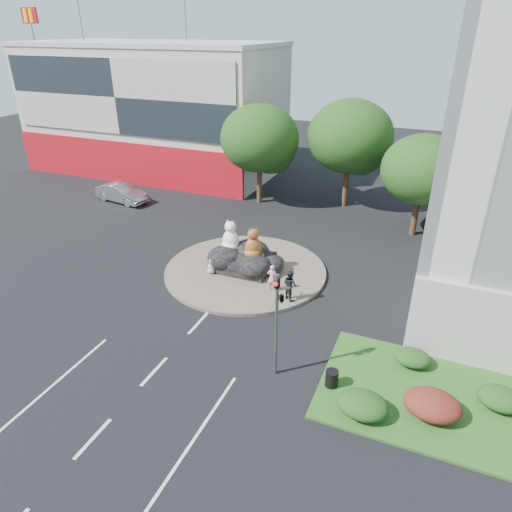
% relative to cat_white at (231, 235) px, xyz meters
% --- Properties ---
extents(ground, '(120.00, 120.00, 0.00)m').
position_rel_cat_white_xyz_m(ground, '(1.15, -10.38, -2.13)').
color(ground, black).
rests_on(ground, ground).
extents(roundabout_island, '(10.00, 10.00, 0.20)m').
position_rel_cat_white_xyz_m(roundabout_island, '(1.15, -0.38, -2.03)').
color(roundabout_island, brown).
rests_on(roundabout_island, ground).
extents(rock_plinth, '(3.20, 2.60, 0.90)m').
position_rel_cat_white_xyz_m(rock_plinth, '(1.15, -0.38, -1.48)').
color(rock_plinth, black).
rests_on(rock_plinth, roundabout_island).
extents(shophouse_block, '(25.20, 12.30, 17.40)m').
position_rel_cat_white_xyz_m(shophouse_block, '(-16.86, 17.53, 4.06)').
color(shophouse_block, '#BAB3A8').
rests_on(shophouse_block, ground).
extents(grass_verge, '(10.00, 6.00, 0.12)m').
position_rel_cat_white_xyz_m(grass_verge, '(13.15, -7.38, -2.07)').
color(grass_verge, '#24541C').
rests_on(grass_verge, ground).
extents(tree_left, '(6.46, 6.46, 8.27)m').
position_rel_cat_white_xyz_m(tree_left, '(-2.78, 11.68, 3.12)').
color(tree_left, '#382314').
rests_on(tree_left, ground).
extents(tree_mid, '(6.84, 6.84, 8.76)m').
position_rel_cat_white_xyz_m(tree_mid, '(4.22, 13.68, 3.43)').
color(tree_mid, '#382314').
rests_on(tree_mid, ground).
extents(tree_right, '(5.70, 5.70, 7.30)m').
position_rel_cat_white_xyz_m(tree_right, '(10.22, 9.68, 2.50)').
color(tree_right, '#382314').
rests_on(tree_right, ground).
extents(hedge_near_green, '(2.00, 1.60, 0.90)m').
position_rel_cat_white_xyz_m(hedge_near_green, '(10.15, -9.38, -1.56)').
color(hedge_near_green, '#1B3D13').
rests_on(hedge_near_green, grass_verge).
extents(hedge_red, '(2.20, 1.76, 0.99)m').
position_rel_cat_white_xyz_m(hedge_red, '(12.65, -8.38, -1.51)').
color(hedge_red, '#431411').
rests_on(hedge_red, grass_verge).
extents(hedge_mid_green, '(1.80, 1.44, 0.81)m').
position_rel_cat_white_xyz_m(hedge_mid_green, '(15.15, -6.88, -1.60)').
color(hedge_mid_green, '#1B3D13').
rests_on(hedge_mid_green, grass_verge).
extents(hedge_back_green, '(1.60, 1.28, 0.72)m').
position_rel_cat_white_xyz_m(hedge_back_green, '(11.65, -5.58, -1.65)').
color(hedge_back_green, '#1B3D13').
rests_on(hedge_back_green, grass_verge).
extents(traffic_light, '(0.44, 1.24, 5.00)m').
position_rel_cat_white_xyz_m(traffic_light, '(6.24, -8.38, 1.49)').
color(traffic_light, '#595B60').
rests_on(traffic_light, ground).
extents(street_lamp, '(2.34, 0.22, 8.06)m').
position_rel_cat_white_xyz_m(street_lamp, '(13.96, -2.38, 2.43)').
color(street_lamp, '#595B60').
rests_on(street_lamp, ground).
extents(cat_white, '(1.35, 1.20, 2.05)m').
position_rel_cat_white_xyz_m(cat_white, '(0.00, 0.00, 0.00)').
color(cat_white, white).
rests_on(cat_white, rock_plinth).
extents(cat_tabby, '(1.55, 1.50, 1.97)m').
position_rel_cat_white_xyz_m(cat_tabby, '(1.67, -0.34, -0.04)').
color(cat_tabby, orange).
rests_on(cat_tabby, rock_plinth).
extents(kitten_calico, '(0.67, 0.61, 0.99)m').
position_rel_cat_white_xyz_m(kitten_calico, '(-0.55, -1.62, -1.43)').
color(kitten_calico, silver).
rests_on(kitten_calico, roundabout_island).
extents(kitten_white, '(0.62, 0.58, 0.82)m').
position_rel_cat_white_xyz_m(kitten_white, '(2.50, -1.32, -1.52)').
color(kitten_white, white).
rests_on(kitten_white, roundabout_island).
extents(pedestrian_pink, '(0.62, 0.44, 1.61)m').
position_rel_cat_white_xyz_m(pedestrian_pink, '(3.59, -2.12, -1.12)').
color(pedestrian_pink, pink).
rests_on(pedestrian_pink, roundabout_island).
extents(pedestrian_dark, '(1.08, 1.03, 1.76)m').
position_rel_cat_white_xyz_m(pedestrian_dark, '(4.81, -2.59, -1.05)').
color(pedestrian_dark, black).
rests_on(pedestrian_dark, roundabout_island).
extents(parked_car, '(5.03, 2.35, 1.59)m').
position_rel_cat_white_xyz_m(parked_car, '(-13.89, 7.08, -1.33)').
color(parked_car, '#9EA0A6').
rests_on(parked_car, ground).
extents(litter_bin, '(0.61, 0.61, 0.74)m').
position_rel_cat_white_xyz_m(litter_bin, '(8.65, -8.30, -1.63)').
color(litter_bin, black).
rests_on(litter_bin, grass_verge).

